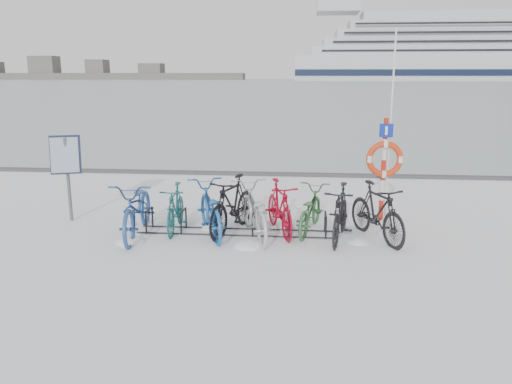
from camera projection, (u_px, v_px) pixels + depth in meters
The scene contains 18 objects.
ground at pixel (236, 233), 10.14m from camera, with size 900.00×900.00×0.00m, color white.
ice_sheet at pixel (299, 84), 160.29m from camera, with size 400.00×298.00×0.02m, color #9CA9B1.
quay_edge at pixel (260, 174), 15.85m from camera, with size 400.00×0.25×0.10m, color #3F3F42.
bike_rack at pixel (236, 224), 10.10m from camera, with size 4.00×0.48×0.46m.
info_board at pixel (66, 160), 10.66m from camera, with size 0.67×0.43×1.88m.
lifebuoy_station at pixel (385, 159), 10.68m from camera, with size 0.78×0.22×4.07m.
cruise_ferry at pixel (438, 55), 215.18m from camera, with size 124.78×23.56×41.00m.
shoreline at pixel (77, 74), 272.28m from camera, with size 180.00×12.00×9.50m.
bike_0 at pixel (138, 206), 9.91m from camera, with size 0.78×2.24×1.18m, color #264A8A.
bike_1 at pixel (175, 207), 10.23m from camera, with size 0.46×1.64×0.99m, color #165858.
bike_2 at pixel (210, 207), 10.00m from camera, with size 0.71×2.05×1.08m, color #1D5CA6.
bike_3 at pixel (232, 203), 10.12m from camera, with size 0.56×1.97×1.18m, color black.
bike_4 at pixel (254, 209), 9.83m from camera, with size 0.72×2.07×1.09m, color #ABAFB3.
bike_5 at pixel (280, 206), 10.07m from camera, with size 0.52×1.83×1.10m, color #A6051E.
bike_6 at pixel (310, 208), 10.19m from camera, with size 0.63×1.82×0.95m, color #316A36.
bike_7 at pixel (340, 212), 9.63m from camera, with size 0.52×1.85×1.11m, color black.
bike_8 at pixel (377, 210), 9.66m from camera, with size 0.54×1.90×1.14m, color black.
snow_drifts at pixel (254, 236), 9.92m from camera, with size 5.85×1.76×0.20m.
Camera 1 is at (1.29, -9.60, 3.15)m, focal length 35.00 mm.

